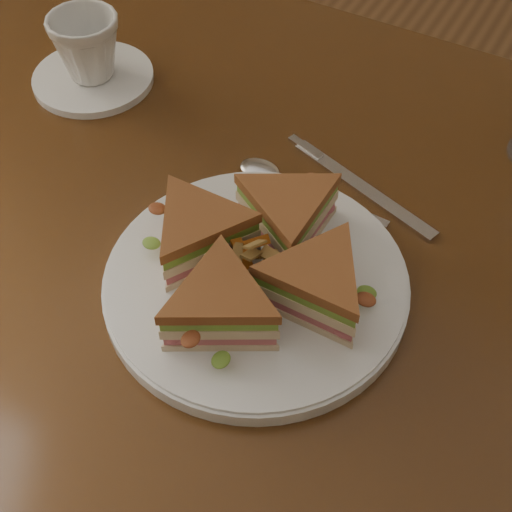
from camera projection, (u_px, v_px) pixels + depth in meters
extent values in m
plane|color=brown|center=(266.00, 483.00, 1.35)|extent=(6.00, 6.00, 0.00)
cube|color=#341C0B|center=(273.00, 223.00, 0.79)|extent=(1.20, 0.80, 0.04)
cylinder|color=black|center=(114.00, 144.00, 1.44)|extent=(0.06, 0.06, 0.71)
cylinder|color=white|center=(256.00, 283.00, 0.70)|extent=(0.30, 0.30, 0.02)
cube|color=silver|center=(334.00, 203.00, 0.78)|extent=(0.13, 0.02, 0.00)
ellipsoid|color=silver|center=(260.00, 170.00, 0.81)|extent=(0.05, 0.03, 0.01)
cube|color=silver|center=(363.00, 189.00, 0.79)|extent=(0.20, 0.08, 0.00)
cube|color=silver|center=(306.00, 149.00, 0.84)|extent=(0.05, 0.03, 0.00)
cylinder|color=white|center=(93.00, 78.00, 0.92)|extent=(0.16, 0.16, 0.01)
imported|color=white|center=(87.00, 47.00, 0.88)|extent=(0.12, 0.12, 0.08)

